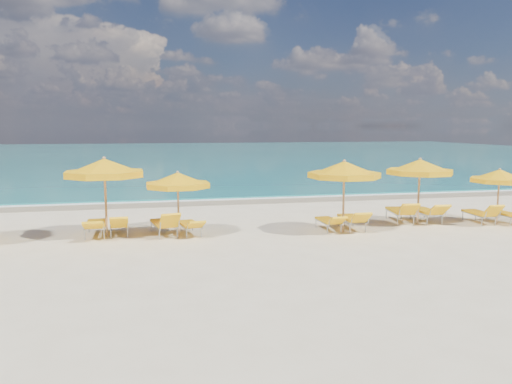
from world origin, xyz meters
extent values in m
plane|color=beige|center=(0.00, 0.00, 0.00)|extent=(120.00, 120.00, 0.00)
cube|color=#136D6D|center=(0.00, 48.00, 0.00)|extent=(120.00, 80.00, 0.30)
cube|color=tan|center=(0.00, 7.40, 0.00)|extent=(120.00, 2.60, 0.01)
cube|color=white|center=(0.00, 8.20, 0.00)|extent=(120.00, 1.20, 0.03)
cube|color=white|center=(-6.00, 17.00, 0.00)|extent=(14.00, 0.36, 0.05)
cube|color=white|center=(8.00, 24.00, 0.00)|extent=(18.00, 0.30, 0.05)
cylinder|color=tan|center=(-5.22, 0.51, 1.26)|extent=(0.08, 0.08, 2.51)
cone|color=#FFB50D|center=(-5.22, 0.51, 2.31)|extent=(3.30, 3.30, 0.50)
cylinder|color=#FFB50D|center=(-5.22, 0.51, 2.07)|extent=(3.33, 3.33, 0.20)
sphere|color=tan|center=(-5.22, 0.51, 2.57)|extent=(0.11, 0.11, 0.11)
cylinder|color=tan|center=(-2.92, 0.01, 1.04)|extent=(0.06, 0.06, 2.07)
cone|color=#FFB50D|center=(-2.92, 0.01, 1.91)|extent=(2.73, 2.73, 0.41)
cylinder|color=#FFB50D|center=(-2.92, 0.01, 1.70)|extent=(2.75, 2.75, 0.17)
sphere|color=tan|center=(-2.92, 0.01, 2.12)|extent=(0.09, 0.09, 0.09)
cylinder|color=tan|center=(2.60, -0.50, 1.19)|extent=(0.07, 0.07, 2.38)
cone|color=#FFB50D|center=(2.60, -0.50, 2.19)|extent=(3.05, 3.05, 0.48)
cylinder|color=#FFB50D|center=(2.60, -0.50, 1.96)|extent=(3.08, 3.08, 0.19)
sphere|color=tan|center=(2.60, -0.50, 2.43)|extent=(0.11, 0.11, 0.11)
cylinder|color=tan|center=(5.88, 0.31, 1.17)|extent=(0.07, 0.07, 2.35)
cone|color=#FFB50D|center=(5.88, 0.31, 2.16)|extent=(2.94, 2.94, 0.47)
cylinder|color=#FFB50D|center=(5.88, 0.31, 1.93)|extent=(2.97, 2.97, 0.19)
sphere|color=tan|center=(5.88, 0.31, 2.40)|extent=(0.10, 0.10, 0.10)
cylinder|color=tan|center=(8.67, -0.43, 1.00)|extent=(0.06, 0.06, 1.99)
cone|color=#FFB50D|center=(8.67, -0.43, 1.83)|extent=(2.59, 2.59, 0.40)
cylinder|color=#FFB50D|center=(8.67, -0.43, 1.64)|extent=(2.61, 2.61, 0.16)
sphere|color=tan|center=(8.67, -0.43, 2.04)|extent=(0.09, 0.09, 0.09)
cube|color=yellow|center=(-5.58, 0.78, 0.40)|extent=(0.64, 1.40, 0.09)
cube|color=yellow|center=(-5.56, -0.21, 0.54)|extent=(0.63, 0.64, 0.34)
cube|color=yellow|center=(-4.85, 0.85, 0.37)|extent=(0.64, 1.30, 0.08)
cube|color=yellow|center=(-4.80, -0.01, 0.56)|extent=(0.60, 0.55, 0.43)
cube|color=yellow|center=(-3.40, 0.39, 0.40)|extent=(0.87, 1.48, 0.09)
cube|color=yellow|center=(-3.23, -0.51, 0.64)|extent=(0.71, 0.62, 0.53)
cube|color=yellow|center=(-2.55, 0.34, 0.35)|extent=(0.74, 1.28, 0.07)
cube|color=yellow|center=(-2.40, -0.50, 0.48)|extent=(0.62, 0.62, 0.32)
cube|color=yellow|center=(2.22, -0.04, 0.34)|extent=(0.56, 1.20, 0.07)
cube|color=yellow|center=(2.24, -0.87, 0.49)|extent=(0.54, 0.53, 0.35)
cube|color=yellow|center=(3.09, -0.03, 0.39)|extent=(0.69, 1.38, 0.08)
cube|color=yellow|center=(3.03, -0.97, 0.57)|extent=(0.64, 0.61, 0.43)
cube|color=yellow|center=(5.42, 0.86, 0.42)|extent=(0.87, 1.53, 0.09)
cube|color=yellow|center=(5.26, -0.12, 0.63)|extent=(0.73, 0.68, 0.50)
cube|color=yellow|center=(6.40, 0.67, 0.41)|extent=(0.70, 1.45, 0.09)
cube|color=yellow|center=(6.35, -0.31, 0.61)|extent=(0.66, 0.62, 0.46)
cube|color=yellow|center=(8.19, 0.00, 0.38)|extent=(0.63, 1.32, 0.08)
cube|color=yellow|center=(8.16, -0.86, 0.60)|extent=(0.60, 0.51, 0.49)
cube|color=yellow|center=(9.17, -0.14, 0.35)|extent=(0.67, 1.28, 0.08)
camera|label=1|loc=(-3.89, -16.17, 3.60)|focal=35.00mm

